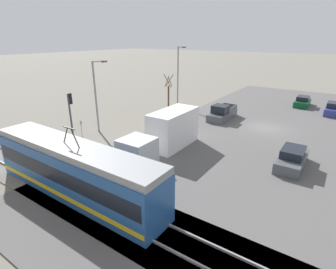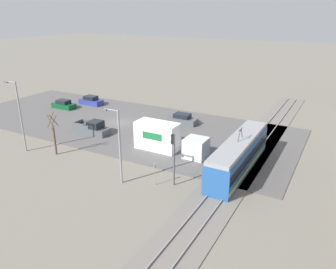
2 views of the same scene
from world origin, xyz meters
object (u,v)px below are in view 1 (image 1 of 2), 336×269
Objects in this scene: sedan_car_0 at (292,159)px; sedan_car_1 at (333,109)px; street_tree at (168,95)px; no_parking_sign at (82,129)px; street_lamp_near_crossing at (97,92)px; pickup_truck at (222,113)px; light_rail_tram at (75,171)px; street_lamp_mid_block at (179,72)px; box_truck at (166,133)px; traffic_light_pole at (71,114)px; sedan_car_2 at (302,102)px.

sedan_car_1 reaches higher than sedan_car_0.
street_tree is at bearing 30.72° from sedan_car_1.
street_tree reaches higher than no_parking_sign.
sedan_car_0 is 19.63m from street_lamp_near_crossing.
pickup_truck is at bearing 137.47° from sedan_car_0.
pickup_truck is at bearing -172.86° from street_tree.
street_lamp_near_crossing is 4.65m from no_parking_sign.
no_parking_sign is (7.04, -6.05, -0.35)m from light_rail_tram.
pickup_truck is at bearing -128.60° from street_lamp_near_crossing.
pickup_truck is 1.21× the size of sedan_car_1.
sedan_car_1 is 0.51× the size of street_lamp_mid_block.
street_lamp_near_crossing is at bearing -48.68° from light_rail_tram.
street_tree is (18.88, 11.22, 1.61)m from sedan_car_1.
pickup_truck reaches higher than sedan_car_0.
street_tree is (7.15, -10.98, 0.71)m from box_truck.
sedan_car_1 is at bearing -137.92° from pickup_truck.
sedan_car_0 is (-10.83, -12.08, -1.04)m from light_rail_tram.
no_parking_sign is at bearing 52.44° from sedan_car_1.
sedan_car_0 is at bearing -156.05° from traffic_light_pole.
box_truck is 2.15× the size of sedan_car_2.
traffic_light_pole reaches higher than sedan_car_1.
light_rail_tram is 21.12m from pickup_truck.
sedan_car_1 is 0.57× the size of street_lamp_near_crossing.
traffic_light_pole is 2.28× the size of no_parking_sign.
pickup_truck is 17.06m from no_parking_sign.
light_rail_tram is 33.73m from sedan_car_1.
street_lamp_near_crossing is at bearing 46.67° from sedan_car_1.
sedan_car_0 is 0.53× the size of street_lamp_mid_block.
street_tree is (17.29, -8.05, 1.63)m from sedan_car_0.
traffic_light_pole is 15.64m from street_tree.
street_lamp_near_crossing is (16.58, 24.52, 3.70)m from sedan_car_2.
traffic_light_pole is 0.70× the size of street_lamp_near_crossing.
street_lamp_near_crossing is at bearing -124.06° from sedan_car_2.
street_tree is at bearing -56.92° from box_truck.
street_lamp_mid_block is at bearing -20.83° from pickup_truck.
street_lamp_near_crossing is at bearing -172.06° from sedan_car_0.
traffic_light_pole is at bearing -156.05° from sedan_car_0.
traffic_light_pole is 2.67m from no_parking_sign.
box_truck is at bearing 123.08° from street_tree.
traffic_light_pole is 5.41m from street_lamp_near_crossing.
street_lamp_near_crossing is (8.28, -9.41, 2.63)m from light_rail_tram.
street_lamp_mid_block is at bearing 146.29° from sedan_car_0.
street_tree is at bearing -88.93° from traffic_light_pole.
street_lamp_near_crossing is at bearing -1.71° from box_truck.
street_tree reaches higher than light_rail_tram.
light_rail_tram is at bearing 68.40° from sedan_car_1.
traffic_light_pole is at bearing 66.47° from pickup_truck.
no_parking_sign is at bearing -60.36° from traffic_light_pole.
box_truck is 13.13m from street_tree.
no_parking_sign is at bearing -161.36° from sedan_car_0.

